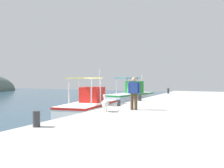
% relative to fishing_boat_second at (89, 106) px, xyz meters
% --- Properties ---
extents(quay_pier, '(36.00, 10.00, 0.80)m').
position_rel_fishing_boat_second_xyz_m(quay_pier, '(-0.69, -6.93, -0.23)').
color(quay_pier, '#B2B2AD').
rests_on(quay_pier, ground).
extents(fishing_boat_second, '(5.74, 2.73, 3.05)m').
position_rel_fishing_boat_second_xyz_m(fishing_boat_second, '(0.00, 0.00, 0.00)').
color(fishing_boat_second, white).
rests_on(fishing_boat_second, ground).
extents(fishing_boat_third, '(6.67, 2.93, 2.73)m').
position_rel_fishing_boat_second_xyz_m(fishing_boat_third, '(9.18, 0.62, 0.06)').
color(fishing_boat_third, white).
rests_on(fishing_boat_third, ground).
extents(pelican, '(0.91, 0.70, 0.82)m').
position_rel_fishing_boat_second_xyz_m(pelican, '(-3.20, -2.75, 0.57)').
color(pelican, tan).
rests_on(pelican, quay_pier).
extents(fisherman_standing, '(0.32, 0.61, 1.65)m').
position_rel_fishing_boat_second_xyz_m(fisherman_standing, '(-1.96, -3.76, 1.09)').
color(fisherman_standing, '#4C3823').
rests_on(fisherman_standing, quay_pier).
extents(mooring_bollard_nearest, '(0.24, 0.24, 0.53)m').
position_rel_fishing_boat_second_xyz_m(mooring_bollard_nearest, '(-7.61, -2.38, 0.44)').
color(mooring_bollard_nearest, '#333338').
rests_on(mooring_bollard_nearest, quay_pier).
extents(mooring_bollard_second, '(0.20, 0.20, 0.37)m').
position_rel_fishing_boat_second_xyz_m(mooring_bollard_second, '(-0.70, -2.38, 0.36)').
color(mooring_bollard_second, '#333338').
rests_on(mooring_bollard_second, quay_pier).
extents(mooring_bollard_third, '(0.26, 0.26, 0.41)m').
position_rel_fishing_boat_second_xyz_m(mooring_bollard_third, '(2.97, -2.38, 0.38)').
color(mooring_bollard_third, '#333338').
rests_on(mooring_bollard_third, quay_pier).
extents(mooring_bollard_fourth, '(0.21, 0.21, 0.54)m').
position_rel_fishing_boat_second_xyz_m(mooring_bollard_fourth, '(11.86, -2.38, 0.44)').
color(mooring_bollard_fourth, '#333338').
rests_on(mooring_bollard_fourth, quay_pier).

